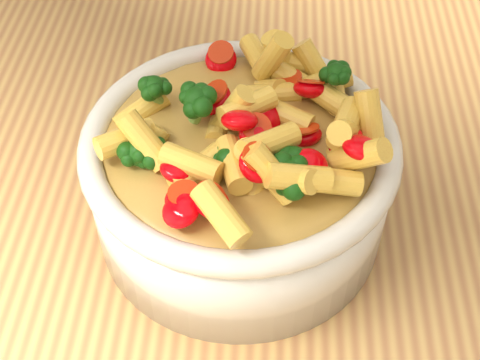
{
  "coord_description": "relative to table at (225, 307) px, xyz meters",
  "views": [
    {
      "loc": [
        0.03,
        -0.32,
        1.32
      ],
      "look_at": [
        0.01,
        0.02,
        0.95
      ],
      "focal_mm": 50.0,
      "sensor_mm": 36.0,
      "label": 1
    }
  ],
  "objects": [
    {
      "name": "table",
      "position": [
        0.0,
        0.0,
        0.0
      ],
      "size": [
        1.2,
        0.8,
        0.9
      ],
      "color": "tan",
      "rests_on": "ground"
    },
    {
      "name": "serving_bowl",
      "position": [
        0.01,
        0.02,
        0.15
      ],
      "size": [
        0.23,
        0.23,
        0.1
      ],
      "color": "silver",
      "rests_on": "table"
    },
    {
      "name": "pasta_salad",
      "position": [
        0.01,
        0.02,
        0.21
      ],
      "size": [
        0.18,
        0.18,
        0.04
      ],
      "color": "#FDD450",
      "rests_on": "serving_bowl"
    }
  ]
}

